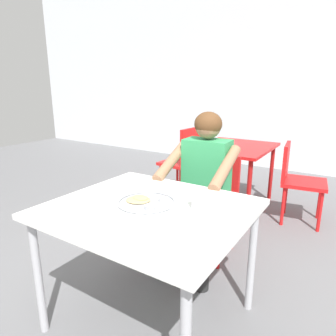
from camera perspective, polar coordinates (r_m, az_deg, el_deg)
ground_plane at (r=1.98m, az=-4.65°, el=-28.66°), size 12.00×12.00×0.05m
back_wall at (r=5.24m, az=24.25°, el=17.84°), size 12.00×0.12×3.40m
table_foreground at (r=1.66m, az=-3.54°, el=-9.52°), size 1.04×0.92×0.72m
thali_tray at (r=1.66m, az=-4.11°, el=-6.40°), size 0.32×0.32×0.03m
drinking_cup at (r=1.58m, az=5.62°, el=-5.83°), size 0.07×0.07×0.11m
chair_foreground at (r=2.50m, az=8.29°, el=-5.44°), size 0.42×0.43×0.81m
diner_foreground at (r=2.23m, az=6.40°, el=-1.75°), size 0.51×0.57×1.17m
table_background_red at (r=3.44m, az=12.36°, el=2.76°), size 0.77×0.95×0.71m
chair_red_left at (r=3.72m, az=3.10°, el=2.05°), size 0.42×0.47×0.87m
chair_red_right at (r=3.27m, az=23.17°, el=-1.55°), size 0.46×0.46×0.80m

